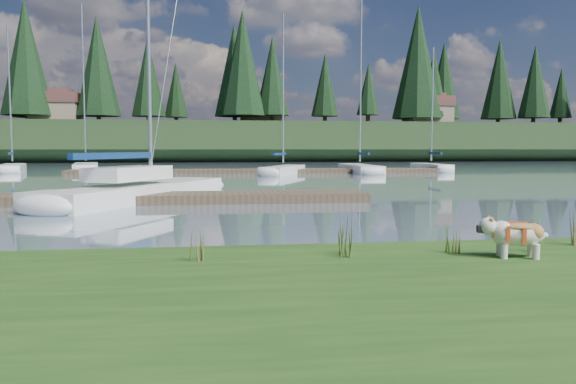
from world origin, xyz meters
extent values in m
plane|color=#788F9F|center=(0.00, 30.00, 0.00)|extent=(200.00, 200.00, 0.00)
cube|color=#284C18|center=(0.00, -6.00, 0.17)|extent=(60.00, 9.00, 0.35)
cube|color=black|center=(0.00, 73.00, 2.50)|extent=(200.00, 20.00, 5.00)
cylinder|color=silver|center=(2.63, -2.97, 0.45)|extent=(0.10, 0.10, 0.20)
cylinder|color=silver|center=(2.68, -2.77, 0.45)|extent=(0.10, 0.10, 0.20)
cylinder|color=silver|center=(3.02, -3.06, 0.45)|extent=(0.10, 0.10, 0.20)
cylinder|color=silver|center=(3.07, -2.87, 0.45)|extent=(0.10, 0.10, 0.20)
ellipsoid|color=silver|center=(2.86, -2.92, 0.66)|extent=(0.72, 0.48, 0.31)
ellipsoid|color=#AA7640|center=(2.86, -2.92, 0.76)|extent=(0.52, 0.41, 0.11)
ellipsoid|color=silver|center=(2.47, -2.82, 0.76)|extent=(0.28, 0.29, 0.23)
cube|color=black|center=(2.38, -2.80, 0.72)|extent=(0.10, 0.13, 0.09)
cube|color=white|center=(-3.67, 9.93, 0.22)|extent=(5.79, 8.85, 0.70)
ellipsoid|color=white|center=(-1.68, 13.90, 0.22)|extent=(2.82, 3.03, 0.70)
cube|color=navy|center=(-4.26, 8.76, 1.55)|extent=(1.99, 3.70, 0.20)
cube|color=white|center=(-3.90, 9.48, 0.95)|extent=(2.71, 3.52, 0.45)
cube|color=#4C3D2C|center=(-4.00, 9.00, 0.15)|extent=(16.00, 2.00, 0.30)
cube|color=#4C3D2C|center=(2.00, 30.00, 0.15)|extent=(26.00, 2.20, 0.30)
cube|color=white|center=(-16.12, 35.03, 0.22)|extent=(3.04, 6.80, 0.70)
ellipsoid|color=white|center=(-16.91, 38.25, 0.22)|extent=(1.84, 2.10, 0.70)
cylinder|color=silver|center=(-16.12, 35.03, 5.82)|extent=(0.12, 0.12, 10.05)
cube|color=navy|center=(-15.90, 34.15, 1.40)|extent=(0.82, 2.61, 0.20)
cube|color=white|center=(-11.09, 36.52, 0.22)|extent=(3.25, 8.01, 0.70)
ellipsoid|color=white|center=(-11.84, 40.36, 0.22)|extent=(2.08, 2.42, 0.70)
cylinder|color=silver|center=(-11.09, 36.52, 6.91)|extent=(0.12, 0.12, 12.21)
cube|color=navy|center=(-10.89, 35.47, 1.40)|extent=(0.79, 3.09, 0.20)
cube|color=white|center=(3.66, 28.22, 0.22)|extent=(3.89, 6.39, 0.70)
ellipsoid|color=white|center=(4.95, 31.13, 0.22)|extent=(1.97, 2.14, 0.70)
cylinder|color=silver|center=(3.66, 28.22, 5.79)|extent=(0.12, 0.12, 9.99)
cube|color=navy|center=(3.31, 27.43, 1.40)|extent=(1.20, 2.39, 0.20)
cube|color=white|center=(9.59, 30.25, 0.22)|extent=(1.86, 7.57, 0.70)
ellipsoid|color=white|center=(9.66, 34.01, 0.22)|extent=(1.68, 2.09, 0.70)
cylinder|color=silver|center=(9.59, 30.25, 6.59)|extent=(0.12, 0.12, 11.59)
cube|color=navy|center=(9.57, 29.22, 1.40)|extent=(0.26, 3.00, 0.20)
cube|color=white|center=(15.78, 32.06, 0.22)|extent=(1.34, 5.66, 0.70)
ellipsoid|color=white|center=(15.75, 34.88, 0.22)|extent=(1.25, 1.55, 0.70)
cylinder|color=silver|center=(15.78, 32.06, 5.15)|extent=(0.12, 0.12, 8.71)
cube|color=navy|center=(15.78, 31.29, 1.40)|extent=(0.22, 2.25, 0.20)
cone|color=#475B23|center=(0.51, -2.33, 0.64)|extent=(0.03, 0.03, 0.59)
cone|color=brown|center=(0.62, -2.40, 0.58)|extent=(0.03, 0.03, 0.47)
cone|color=#475B23|center=(0.57, -2.30, 0.67)|extent=(0.03, 0.03, 0.64)
cone|color=brown|center=(0.65, -2.36, 0.56)|extent=(0.03, 0.03, 0.41)
cone|color=#475B23|center=(0.53, -2.41, 0.61)|extent=(0.03, 0.03, 0.53)
cone|color=#475B23|center=(0.55, -2.57, 0.61)|extent=(0.03, 0.03, 0.52)
cone|color=brown|center=(0.66, -2.64, 0.56)|extent=(0.03, 0.03, 0.42)
cone|color=#475B23|center=(0.61, -2.54, 0.64)|extent=(0.03, 0.03, 0.57)
cone|color=brown|center=(0.69, -2.60, 0.53)|extent=(0.03, 0.03, 0.36)
cone|color=#475B23|center=(0.57, -2.65, 0.58)|extent=(0.03, 0.03, 0.47)
cone|color=#475B23|center=(3.22, -2.53, 0.61)|extent=(0.03, 0.03, 0.52)
cone|color=brown|center=(3.33, -2.60, 0.56)|extent=(0.03, 0.03, 0.42)
cone|color=#475B23|center=(3.28, -2.50, 0.64)|extent=(0.03, 0.03, 0.58)
cone|color=brown|center=(3.36, -2.56, 0.53)|extent=(0.03, 0.03, 0.37)
cone|color=#475B23|center=(3.24, -2.61, 0.59)|extent=(0.03, 0.03, 0.47)
cone|color=#475B23|center=(-1.40, -2.53, 0.61)|extent=(0.03, 0.03, 0.52)
cone|color=brown|center=(-1.29, -2.60, 0.56)|extent=(0.03, 0.03, 0.42)
cone|color=#475B23|center=(-1.34, -2.50, 0.64)|extent=(0.03, 0.03, 0.58)
cone|color=brown|center=(-1.26, -2.56, 0.53)|extent=(0.03, 0.03, 0.37)
cone|color=#475B23|center=(-1.38, -2.61, 0.59)|extent=(0.03, 0.03, 0.47)
cone|color=#475B23|center=(2.08, -2.49, 0.56)|extent=(0.03, 0.03, 0.43)
cone|color=brown|center=(2.19, -2.56, 0.52)|extent=(0.03, 0.03, 0.34)
cone|color=#475B23|center=(2.14, -2.46, 0.59)|extent=(0.03, 0.03, 0.47)
cone|color=brown|center=(2.22, -2.52, 0.50)|extent=(0.03, 0.03, 0.30)
cone|color=#475B23|center=(2.10, -2.57, 0.54)|extent=(0.03, 0.03, 0.39)
cone|color=#475B23|center=(4.16, -2.10, 0.64)|extent=(0.03, 0.03, 0.57)
cone|color=#475B23|center=(4.22, -2.07, 0.67)|extent=(0.03, 0.03, 0.63)
cone|color=#475B23|center=(4.18, -2.18, 0.61)|extent=(0.03, 0.03, 0.52)
cube|color=#33281C|center=(0.00, -1.60, 0.07)|extent=(60.00, 0.50, 0.14)
cylinder|color=#382619|center=(-25.00, 68.00, 5.90)|extent=(0.60, 0.60, 1.80)
cone|color=black|center=(-25.00, 68.00, 13.55)|extent=(6.60, 6.60, 15.00)
cylinder|color=#382619|center=(-10.00, 72.00, 5.90)|extent=(0.60, 0.60, 1.80)
cone|color=black|center=(-10.00, 72.00, 11.75)|extent=(4.84, 4.84, 11.00)
cylinder|color=#382619|center=(3.00, 66.00, 5.90)|extent=(0.60, 0.60, 1.80)
cone|color=black|center=(3.00, 66.00, 13.10)|extent=(6.16, 6.16, 14.00)
cylinder|color=#382619|center=(15.00, 70.00, 5.90)|extent=(0.60, 0.60, 1.80)
cone|color=black|center=(15.00, 70.00, 10.85)|extent=(3.96, 3.96, 9.00)
cylinder|color=#382619|center=(28.00, 68.00, 5.90)|extent=(0.60, 0.60, 1.80)
cone|color=black|center=(28.00, 68.00, 14.00)|extent=(7.04, 7.04, 16.00)
cylinder|color=#382619|center=(42.00, 71.00, 5.90)|extent=(0.60, 0.60, 1.80)
cone|color=black|center=(42.00, 71.00, 12.20)|extent=(5.28, 5.28, 12.00)
cube|color=gray|center=(-22.00, 70.00, 6.40)|extent=(6.00, 5.00, 2.80)
cube|color=brown|center=(-22.00, 70.00, 8.50)|extent=(6.30, 5.30, 1.40)
cube|color=brown|center=(-22.00, 70.00, 9.30)|extent=(4.20, 3.60, 0.70)
cube|color=gray|center=(6.00, 71.00, 6.40)|extent=(6.00, 5.00, 2.80)
cube|color=brown|center=(6.00, 71.00, 8.50)|extent=(6.30, 5.30, 1.40)
cube|color=brown|center=(6.00, 71.00, 9.30)|extent=(4.20, 3.60, 0.70)
cube|color=gray|center=(30.00, 69.00, 6.40)|extent=(6.00, 5.00, 2.80)
cube|color=brown|center=(30.00, 69.00, 8.50)|extent=(6.30, 5.30, 1.40)
cube|color=brown|center=(30.00, 69.00, 9.30)|extent=(4.20, 3.60, 0.70)
camera|label=1|loc=(-1.14, -9.77, 1.80)|focal=35.00mm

